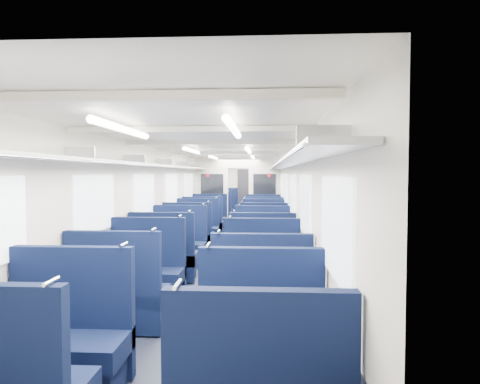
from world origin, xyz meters
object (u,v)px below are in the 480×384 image
at_px(seat_23, 263,211).
at_px(seat_11, 263,248).
at_px(seat_4, 118,299).
at_px(seat_19, 263,221).
at_px(seat_21, 263,215).
at_px(seat_9, 262,260).
at_px(seat_6, 146,275).
at_px(seat_10, 179,246).
at_px(seat_15, 263,232).
at_px(seat_25, 263,209).
at_px(seat_5, 262,304).
at_px(seat_7, 262,277).
at_px(seat_3, 261,347).
at_px(seat_13, 263,238).
at_px(seat_24, 223,208).
at_px(seat_2, 65,344).
at_px(bulkhead, 238,191).
at_px(seat_26, 225,206).
at_px(seat_18, 209,220).
at_px(seat_17, 263,226).
at_px(seat_20, 216,214).
at_px(end_door, 246,191).
at_px(seat_27, 263,207).
at_px(seat_16, 203,225).
at_px(seat_22, 220,211).
at_px(seat_12, 189,238).

bearing_deg(seat_23, seat_11, -90.00).
xyz_separation_m(seat_4, seat_19, (1.66, 7.91, 0.00)).
distance_m(seat_4, seat_19, 8.08).
bearing_deg(seat_21, seat_9, -90.00).
distance_m(seat_6, seat_10, 2.32).
height_order(seat_15, seat_25, same).
xyz_separation_m(seat_5, seat_7, (0.00, 1.23, 0.00)).
height_order(seat_4, seat_21, same).
distance_m(seat_3, seat_4, 2.07).
relative_size(seat_13, seat_24, 1.00).
height_order(seat_2, seat_23, same).
distance_m(bulkhead, seat_10, 5.94).
bearing_deg(seat_13, seat_3, -90.00).
height_order(seat_21, seat_26, same).
xyz_separation_m(seat_21, seat_25, (0.00, 2.37, 0.00)).
bearing_deg(seat_10, seat_18, 90.00).
xyz_separation_m(seat_2, seat_21, (1.66, 11.23, 0.00)).
bearing_deg(seat_26, seat_11, -80.69).
height_order(seat_17, seat_18, same).
xyz_separation_m(bulkhead, seat_20, (-0.83, 0.66, -0.86)).
relative_size(bulkhead, seat_17, 2.31).
relative_size(end_door, seat_4, 1.65).
xyz_separation_m(seat_10, seat_13, (1.66, 1.10, 0.00)).
height_order(end_door, seat_3, end_door).
relative_size(bulkhead, seat_2, 2.31).
distance_m(seat_13, seat_24, 8.06).
bearing_deg(seat_21, seat_11, -90.00).
bearing_deg(end_door, seat_11, -85.86).
relative_size(seat_4, seat_6, 1.00).
bearing_deg(seat_11, seat_7, -90.00).
distance_m(seat_9, seat_27, 11.28).
relative_size(seat_15, seat_20, 1.00).
bearing_deg(seat_15, end_door, 95.14).
height_order(seat_7, seat_21, same).
height_order(seat_4, seat_23, same).
relative_size(seat_7, seat_16, 1.00).
distance_m(seat_21, seat_22, 2.06).
relative_size(seat_18, seat_26, 1.00).
relative_size(seat_20, seat_27, 1.00).
bearing_deg(seat_13, end_door, 94.60).
height_order(seat_13, seat_23, same).
relative_size(seat_23, seat_27, 1.00).
distance_m(seat_18, seat_19, 1.67).
xyz_separation_m(seat_12, seat_21, (1.66, 5.38, 0.00)).
xyz_separation_m(seat_20, seat_25, (1.66, 2.36, 0.00)).
relative_size(seat_6, seat_23, 1.00).
bearing_deg(seat_21, seat_19, -90.00).
distance_m(end_door, seat_18, 6.84).
xyz_separation_m(seat_12, seat_23, (1.66, 6.69, 0.00)).
height_order(seat_6, seat_15, same).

